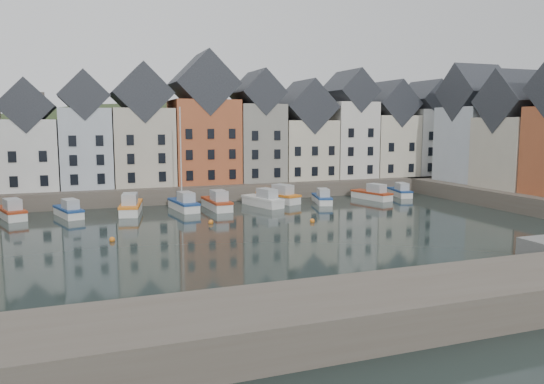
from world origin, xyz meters
TOP-DOWN VIEW (x-y plane):
  - ground at (0.00, 0.00)m, footprint 260.00×260.00m
  - far_quay at (0.00, 30.00)m, footprint 90.00×16.00m
  - near_wall at (-10.00, -22.00)m, footprint 50.00×6.00m
  - hillside at (0.02, 56.00)m, footprint 153.60×70.40m
  - far_terrace at (3.21, 28.00)m, footprint 72.37×8.16m
  - right_terrace at (36.00, 8.07)m, footprint 8.30×24.25m
  - mooring_buoys at (-4.00, 5.33)m, footprint 20.50×5.50m
  - boat_a at (-23.40, 18.33)m, footprint 3.82×6.63m
  - boat_b at (-17.61, 17.19)m, footprint 3.38×6.08m
  - boat_c at (-11.03, 17.12)m, footprint 3.36×7.12m
  - boat_d at (-4.93, 17.25)m, footprint 2.77×6.62m
  - boat_e at (-1.08, 16.63)m, footprint 2.36×6.75m
  - boat_f at (4.83, 16.83)m, footprint 3.79×6.78m
  - boat_g at (7.75, 19.20)m, footprint 4.40×7.09m
  - boat_h at (12.71, 16.58)m, footprint 3.09×5.85m
  - boat_i at (20.53, 17.29)m, footprint 3.37×6.44m
  - boat_j at (25.77, 18.63)m, footprint 2.93×5.86m

SIDE VIEW (x-z plane):
  - hillside at x=0.02m, z-range -49.96..14.04m
  - ground at x=0.00m, z-range 0.00..0.00m
  - mooring_buoys at x=-4.00m, z-range -0.10..0.40m
  - boat_h at x=12.71m, z-range -0.43..1.71m
  - boat_j at x=25.77m, z-range -0.44..1.72m
  - boat_b at x=-17.61m, z-range -0.45..1.78m
  - boat_i at x=20.53m, z-range -0.48..1.89m
  - boat_a at x=-23.40m, z-range -0.49..1.94m
  - boat_f at x=4.83m, z-range -0.50..1.98m
  - boat_e at x=-1.08m, z-range -0.52..2.04m
  - boat_g at x=7.75m, z-range -0.53..2.08m
  - boat_c at x=-11.03m, z-range -0.53..2.10m
  - boat_d at x=-4.93m, z-range -5.34..6.94m
  - far_quay at x=0.00m, z-range 0.00..2.00m
  - near_wall at x=-10.00m, z-range 0.00..2.00m
  - far_terrace at x=3.21m, z-range -0.01..17.76m
  - right_terrace at x=36.00m, z-range 0.73..17.10m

